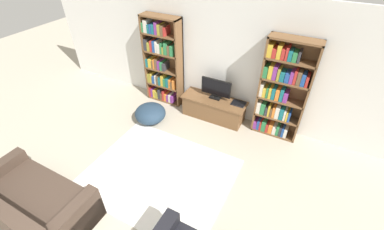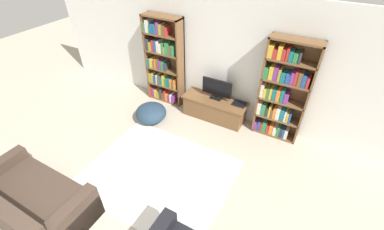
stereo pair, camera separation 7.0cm
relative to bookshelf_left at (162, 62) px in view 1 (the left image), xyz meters
The scene contains 9 objects.
wall_back 1.38m from the bookshelf_left, ahead, with size 8.80×0.06×2.60m.
bookshelf_left is the anchor object (origin of this frame).
bookshelf_right 2.65m from the bookshelf_left, ahead, with size 0.89×0.30×2.02m.
tv_stand 1.56m from the bookshelf_left, ahead, with size 1.41×0.49×0.47m.
television 1.39m from the bookshelf_left, ahead, with size 0.66×0.16×0.45m.
laptop 1.95m from the bookshelf_left, ahead, with size 0.28×0.23×0.03m.
area_rug 2.59m from the bookshelf_left, 59.95° to the right, with size 2.43×1.98×0.02m.
couch_left_sectional 3.66m from the bookshelf_left, 89.50° to the right, with size 1.76×0.95×0.78m.
beanbag_ottoman 1.21m from the bookshelf_left, 77.18° to the right, with size 0.67×0.67×0.40m, color #23384C.
Camera 1 is at (1.76, -0.36, 3.55)m, focal length 24.00 mm.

